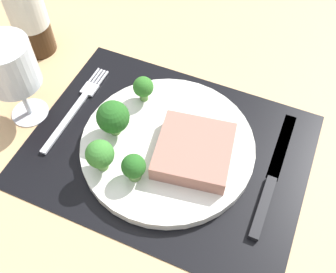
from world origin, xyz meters
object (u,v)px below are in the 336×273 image
Objects in this scene: plate at (168,146)px; fork at (76,107)px; steak at (194,151)px; wine_glass at (10,69)px; knife at (271,181)px.

fork is at bearing 175.27° from plate.
steak is 0.74× the size of wine_glass.
steak reaches higher than knife.
knife is 1.57× the size of wine_glass.
fork is at bearing 174.62° from steak.
steak is at bearing -176.36° from knife.
plate reaches higher than fork.
plate is 16.19cm from knife.
fork is (-17.17, 1.42, -0.55)cm from plate.
steak is at bearing 3.51° from wine_glass.
wine_glass is (-28.32, -1.73, 6.99)cm from steak.
fork is at bearing 176.53° from knife.
fork is (-21.63, 2.04, -2.73)cm from steak.
fork is 1.31× the size of wine_glass.
knife is (33.35, -0.89, 0.05)cm from fork.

